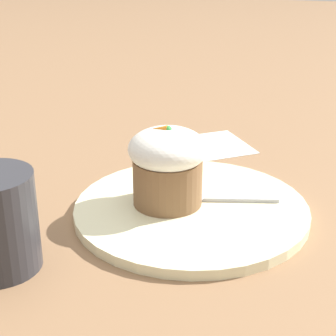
# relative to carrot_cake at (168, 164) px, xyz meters

# --- Properties ---
(ground_plane) EXTENTS (4.00, 4.00, 0.00)m
(ground_plane) POSITION_rel_carrot_cake_xyz_m (-0.03, 0.00, -0.06)
(ground_plane) COLOR #846042
(dessert_plate) EXTENTS (0.25, 0.25, 0.01)m
(dessert_plate) POSITION_rel_carrot_cake_xyz_m (-0.03, 0.00, -0.05)
(dessert_plate) COLOR beige
(dessert_plate) RESTS_ON ground_plane
(carrot_cake) EXTENTS (0.08, 0.08, 0.09)m
(carrot_cake) POSITION_rel_carrot_cake_xyz_m (0.00, 0.00, 0.00)
(carrot_cake) COLOR brown
(carrot_cake) RESTS_ON dessert_plate
(spoon) EXTENTS (0.12, 0.04, 0.01)m
(spoon) POSITION_rel_carrot_cake_xyz_m (-0.04, -0.01, -0.04)
(spoon) COLOR #B7B7BC
(spoon) RESTS_ON dessert_plate
(paper_napkin) EXTENTS (0.15, 0.15, 0.00)m
(paper_napkin) POSITION_rel_carrot_cake_xyz_m (-0.01, -0.20, -0.05)
(paper_napkin) COLOR white
(paper_napkin) RESTS_ON ground_plane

